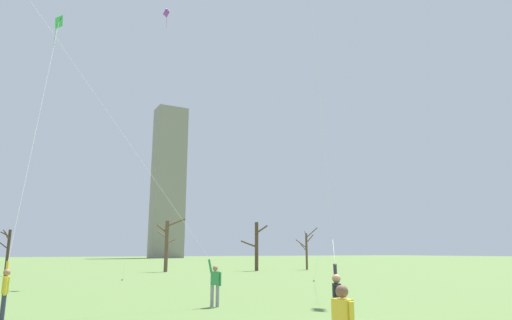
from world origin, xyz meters
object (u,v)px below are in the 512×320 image
object	(u,v)px
bare_tree_center	(307,248)
bare_tree_rightmost	(7,249)
kite_flyer_foreground_left_blue	(184,237)
bare_tree_leftmost	(167,243)
bare_tree_left_of_center	(256,244)
kite_flyer_midfield_center_green	(16,237)
distant_kite_drifting_left_purple	(160,51)
kite_flyer_midfield_left_yellow	(326,171)

from	to	relation	value
bare_tree_center	bare_tree_rightmost	bearing A→B (deg)	178.98
kite_flyer_foreground_left_blue	bare_tree_leftmost	distance (m)	32.46
bare_tree_center	bare_tree_left_of_center	size ratio (longest dim) A/B	0.91
bare_tree_left_of_center	bare_tree_leftmost	bearing A→B (deg)	166.01
kite_flyer_foreground_left_blue	bare_tree_rightmost	size ratio (longest dim) A/B	4.09
bare_tree_rightmost	bare_tree_center	world-z (taller)	bare_tree_center
bare_tree_rightmost	kite_flyer_midfield_center_green	bearing A→B (deg)	-88.27
kite_flyer_midfield_center_green	distant_kite_drifting_left_purple	size ratio (longest dim) A/B	0.65
bare_tree_left_of_center	kite_flyer_foreground_left_blue	bearing A→B (deg)	-122.80
distant_kite_drifting_left_purple	bare_tree_leftmost	xyz separation A→B (m)	(5.42, 13.97, -15.97)
distant_kite_drifting_left_purple	bare_tree_leftmost	bearing A→B (deg)	68.80
bare_tree_leftmost	bare_tree_center	xyz separation A→B (m)	(17.14, -2.39, -0.53)
bare_tree_leftmost	bare_tree_center	bearing A→B (deg)	-7.95
bare_tree_center	kite_flyer_foreground_left_blue	bearing A→B (deg)	-131.63
kite_flyer_foreground_left_blue	kite_flyer_midfield_left_yellow	bearing A→B (deg)	-74.64
bare_tree_center	bare_tree_left_of_center	bearing A→B (deg)	-179.19
kite_flyer_foreground_left_blue	bare_tree_leftmost	size ratio (longest dim) A/B	2.95
kite_flyer_midfield_left_yellow	distant_kite_drifting_left_purple	distance (m)	28.36
kite_flyer_foreground_left_blue	bare_tree_center	distance (m)	38.69
kite_flyer_foreground_left_blue	bare_tree_left_of_center	distance (m)	34.28
distant_kite_drifting_left_purple	bare_tree_left_of_center	distance (m)	25.04
kite_flyer_midfield_center_green	bare_tree_leftmost	distance (m)	34.05
bare_tree_rightmost	bare_tree_left_of_center	xyz separation A→B (m)	(25.46, -0.68, 0.64)
kite_flyer_midfield_left_yellow	bare_tree_leftmost	bearing A→B (deg)	80.15
kite_flyer_midfield_left_yellow	bare_tree_rightmost	xyz separation A→B (m)	(-8.81, 36.47, -2.13)
bare_tree_leftmost	bare_tree_left_of_center	xyz separation A→B (m)	(10.01, -2.49, -0.07)
bare_tree_left_of_center	bare_tree_center	bearing A→B (deg)	0.81
kite_flyer_foreground_left_blue	distant_kite_drifting_left_purple	xyz separation A→B (m)	(3.14, 17.33, 16.32)
bare_tree_rightmost	bare_tree_leftmost	distance (m)	15.58
kite_flyer_foreground_left_blue	bare_tree_left_of_center	size ratio (longest dim) A/B	3.05
bare_tree_leftmost	bare_tree_left_of_center	bearing A→B (deg)	-13.99
bare_tree_leftmost	bare_tree_left_of_center	distance (m)	10.31
kite_flyer_midfield_center_green	bare_tree_center	xyz separation A→B (m)	(31.72, 28.37, -0.12)
bare_tree_leftmost	bare_tree_left_of_center	world-z (taller)	bare_tree_leftmost
bare_tree_rightmost	bare_tree_center	size ratio (longest dim) A/B	0.82
bare_tree_rightmost	bare_tree_left_of_center	world-z (taller)	bare_tree_left_of_center
distant_kite_drifting_left_purple	bare_tree_left_of_center	world-z (taller)	distant_kite_drifting_left_purple
kite_flyer_midfield_left_yellow	bare_tree_left_of_center	bearing A→B (deg)	65.05
kite_flyer_foreground_left_blue	bare_tree_leftmost	bearing A→B (deg)	74.70
distant_kite_drifting_left_purple	bare_tree_leftmost	distance (m)	21.90
kite_flyer_foreground_left_blue	bare_tree_leftmost	world-z (taller)	kite_flyer_foreground_left_blue
distant_kite_drifting_left_purple	bare_tree_rightmost	size ratio (longest dim) A/B	5.42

